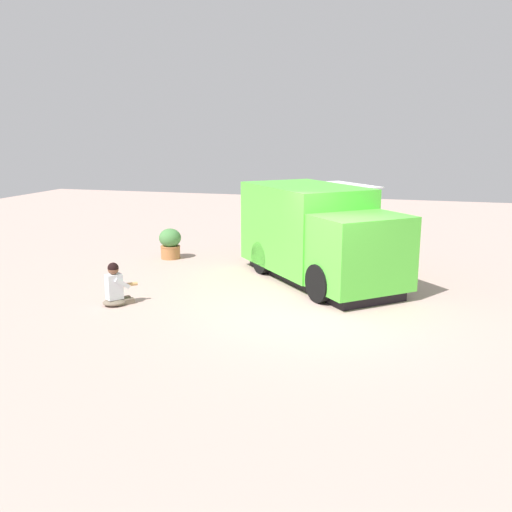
% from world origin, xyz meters
% --- Properties ---
extents(ground_plane, '(40.00, 40.00, 0.00)m').
position_xyz_m(ground_plane, '(0.00, 0.00, 0.00)').
color(ground_plane, '#BA9B90').
extents(food_truck, '(4.66, 4.89, 2.29)m').
position_xyz_m(food_truck, '(0.50, -2.41, 1.10)').
color(food_truck, '#56D53E').
rests_on(food_truck, ground_plane).
extents(person_customer, '(0.70, 0.75, 0.92)m').
position_xyz_m(person_customer, '(4.25, 0.75, 0.37)').
color(person_customer, '#6F6250').
rests_on(person_customer, ground_plane).
extents(planter_flowering_near, '(0.63, 0.63, 0.87)m').
position_xyz_m(planter_flowering_near, '(4.98, -3.63, 0.46)').
color(planter_flowering_near, '#B27040').
rests_on(planter_flowering_near, ground_plane).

